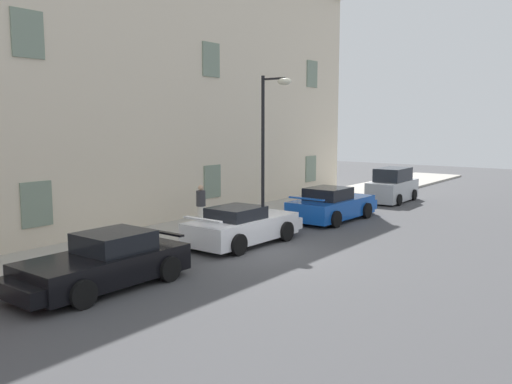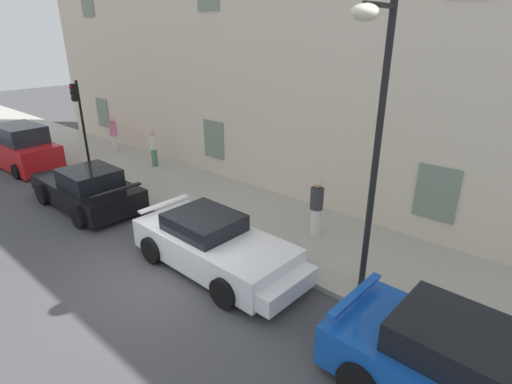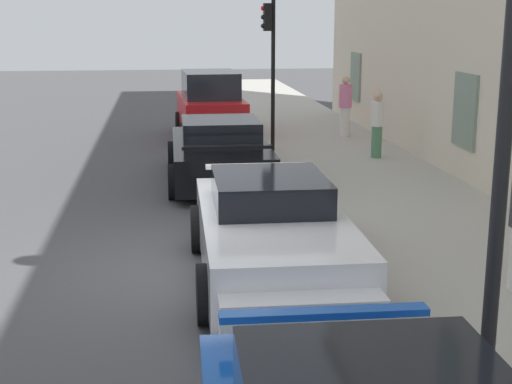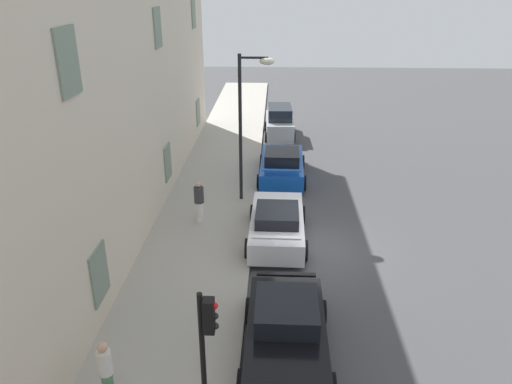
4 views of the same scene
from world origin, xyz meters
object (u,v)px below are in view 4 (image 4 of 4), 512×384
(hatchback_distant, at_px, (279,123))
(pedestrian_bystander, at_px, (106,371))
(sportscar_red_lead, at_px, (286,340))
(traffic_light, at_px, (207,350))
(street_lamp, at_px, (250,103))
(pedestrian_strolling, at_px, (199,201))
(sportscar_yellow_flank, at_px, (277,222))
(sportscar_white_middle, at_px, (282,165))

(hatchback_distant, height_order, pedestrian_bystander, hatchback_distant)
(sportscar_red_lead, distance_m, hatchback_distant, 19.22)
(traffic_light, xyz_separation_m, street_lamp, (12.30, -0.15, 1.57))
(sportscar_red_lead, height_order, street_lamp, street_lamp)
(sportscar_red_lead, distance_m, pedestrian_strolling, 7.96)
(traffic_light, height_order, pedestrian_bystander, traffic_light)
(pedestrian_bystander, bearing_deg, sportscar_yellow_flank, -25.01)
(traffic_light, distance_m, pedestrian_strolling, 10.35)
(pedestrian_bystander, bearing_deg, street_lamp, -13.06)
(sportscar_white_middle, relative_size, pedestrian_bystander, 3.13)
(street_lamp, height_order, pedestrian_bystander, street_lamp)
(traffic_light, bearing_deg, street_lamp, -0.69)
(street_lamp, distance_m, pedestrian_strolling, 4.39)
(street_lamp, relative_size, pedestrian_strolling, 3.63)
(sportscar_red_lead, bearing_deg, sportscar_white_middle, -0.01)
(pedestrian_strolling, distance_m, pedestrian_bystander, 8.85)
(pedestrian_strolling, xyz_separation_m, pedestrian_bystander, (-8.82, 0.71, -0.03))
(sportscar_yellow_flank, height_order, pedestrian_bystander, pedestrian_bystander)
(sportscar_yellow_flank, bearing_deg, sportscar_white_middle, -2.14)
(sportscar_white_middle, height_order, traffic_light, traffic_light)
(pedestrian_strolling, bearing_deg, pedestrian_bystander, 175.37)
(sportscar_red_lead, bearing_deg, hatchback_distant, 0.30)
(sportscar_yellow_flank, bearing_deg, street_lamp, 19.61)
(sportscar_red_lead, relative_size, pedestrian_bystander, 3.02)
(hatchback_distant, bearing_deg, traffic_light, 176.37)
(street_lamp, bearing_deg, traffic_light, 179.31)
(pedestrian_strolling, bearing_deg, sportscar_white_middle, -31.89)
(sportscar_yellow_flank, xyz_separation_m, sportscar_white_middle, (6.06, -0.23, 0.02))
(sportscar_white_middle, distance_m, pedestrian_bystander, 14.51)
(sportscar_red_lead, relative_size, sportscar_yellow_flank, 1.00)
(street_lamp, xyz_separation_m, pedestrian_bystander, (-11.06, 2.57, -3.31))
(pedestrian_bystander, bearing_deg, traffic_light, -117.13)
(sportscar_white_middle, height_order, hatchback_distant, hatchback_distant)
(pedestrian_bystander, bearing_deg, sportscar_red_lead, -68.47)
(sportscar_yellow_flank, distance_m, traffic_light, 9.46)
(sportscar_white_middle, xyz_separation_m, traffic_light, (-15.21, 1.50, 2.06))
(sportscar_red_lead, bearing_deg, sportscar_yellow_flank, 2.03)
(hatchback_distant, height_order, street_lamp, street_lamp)
(traffic_light, relative_size, street_lamp, 0.62)
(sportscar_red_lead, distance_m, pedestrian_bystander, 4.22)
(traffic_light, distance_m, pedestrian_bystander, 3.23)
(sportscar_yellow_flank, relative_size, pedestrian_strolling, 2.89)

